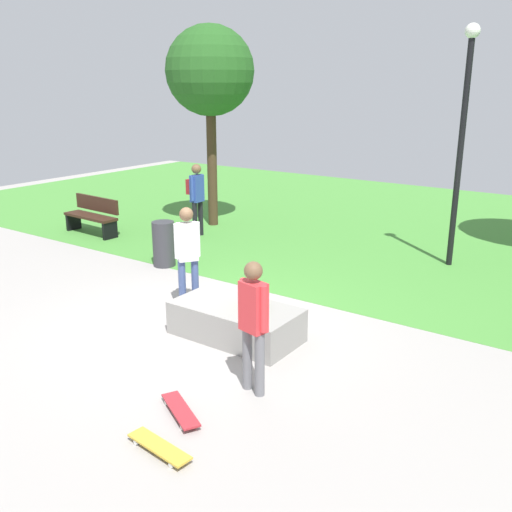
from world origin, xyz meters
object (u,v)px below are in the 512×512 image
(concrete_ledge, at_px, (236,321))
(tree_tall_oak, at_px, (210,72))
(backpack_on_ledge, at_px, (253,296))
(trash_bin, at_px, (164,244))
(skater_performing_trick, at_px, (253,318))
(skateboard_by_ledge, at_px, (180,410))
(skateboard_spare, at_px, (159,447))
(pedestrian_with_backpack, at_px, (196,193))
(park_bench_by_oak, at_px, (93,215))
(skater_watching, at_px, (188,250))
(lamp_post, at_px, (463,126))

(concrete_ledge, bearing_deg, tree_tall_oak, 131.95)
(backpack_on_ledge, xyz_separation_m, trash_bin, (-3.52, 1.81, -0.20))
(skater_performing_trick, bearing_deg, trash_bin, 145.39)
(backpack_on_ledge, distance_m, skateboard_by_ledge, 2.27)
(tree_tall_oak, bearing_deg, skateboard_by_ledge, -53.10)
(skateboard_spare, distance_m, pedestrian_with_backpack, 8.67)
(skateboard_by_ledge, xyz_separation_m, tree_tall_oak, (-5.47, 7.28, 3.79))
(skater_performing_trick, relative_size, park_bench_by_oak, 1.02)
(skater_watching, bearing_deg, park_bench_by_oak, 155.97)
(skater_performing_trick, xyz_separation_m, skater_watching, (-2.45, 1.60, 0.04))
(backpack_on_ledge, height_order, park_bench_by_oak, park_bench_by_oak)
(backpack_on_ledge, bearing_deg, concrete_ledge, 66.48)
(skater_watching, xyz_separation_m, pedestrian_with_backpack, (-2.96, 3.64, 0.06))
(park_bench_by_oak, xyz_separation_m, trash_bin, (3.26, -0.89, -0.02))
(skater_watching, relative_size, lamp_post, 0.37)
(backpack_on_ledge, xyz_separation_m, tree_tall_oak, (-4.95, 5.15, 3.19))
(park_bench_by_oak, distance_m, lamp_post, 8.74)
(concrete_ledge, xyz_separation_m, park_bench_by_oak, (-6.56, 2.81, 0.23))
(tree_tall_oak, height_order, lamp_post, tree_tall_oak)
(skater_watching, bearing_deg, lamp_post, 59.99)
(skateboard_spare, distance_m, tree_tall_oak, 10.49)
(backpack_on_ledge, height_order, skateboard_by_ledge, backpack_on_ledge)
(park_bench_by_oak, relative_size, trash_bin, 1.76)
(trash_bin, bearing_deg, skateboard_spare, -46.65)
(skater_performing_trick, xyz_separation_m, lamp_post, (0.37, 6.47, 1.83))
(backpack_on_ledge, distance_m, trash_bin, 3.96)
(skateboard_spare, distance_m, trash_bin, 6.30)
(tree_tall_oak, xyz_separation_m, pedestrian_with_backpack, (0.43, -1.14, -2.79))
(concrete_ledge, relative_size, trash_bin, 2.03)
(lamp_post, bearing_deg, pedestrian_with_backpack, -167.96)
(skater_performing_trick, xyz_separation_m, trash_bin, (-4.41, 3.04, -0.50))
(concrete_ledge, height_order, skateboard_by_ledge, concrete_ledge)
(skateboard_by_ledge, distance_m, lamp_post, 7.90)
(skater_performing_trick, relative_size, skater_watching, 0.97)
(skater_performing_trick, bearing_deg, skater_watching, 146.89)
(backpack_on_ledge, distance_m, skateboard_spare, 2.94)
(concrete_ledge, relative_size, lamp_post, 0.40)
(park_bench_by_oak, bearing_deg, pedestrian_with_backpack, 30.23)
(skater_watching, height_order, skateboard_spare, skater_watching)
(pedestrian_with_backpack, bearing_deg, tree_tall_oak, 110.65)
(skater_performing_trick, distance_m, lamp_post, 6.74)
(tree_tall_oak, height_order, trash_bin, tree_tall_oak)
(concrete_ledge, relative_size, skater_performing_trick, 1.13)
(skateboard_spare, height_order, tree_tall_oak, tree_tall_oak)
(skateboard_by_ledge, distance_m, tree_tall_oak, 9.86)
(skateboard_by_ledge, xyz_separation_m, trash_bin, (-4.03, 3.94, 0.40))
(skater_performing_trick, relative_size, lamp_post, 0.36)
(skateboard_spare, bearing_deg, trash_bin, 133.35)
(concrete_ledge, xyz_separation_m, backpack_on_ledge, (0.22, 0.11, 0.41))
(lamp_post, bearing_deg, skater_watching, -120.01)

